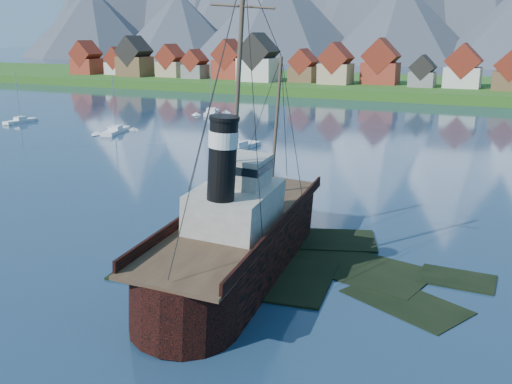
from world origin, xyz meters
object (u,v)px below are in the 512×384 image
at_px(sailboat_b, 21,122).
at_px(sailboat_c, 211,113).
at_px(tugboat_wreck, 247,231).
at_px(sailboat_f, 238,148).
at_px(sailboat_a, 116,131).

relative_size(sailboat_b, sailboat_c, 0.92).
bearing_deg(tugboat_wreck, sailboat_b, 140.74).
height_order(sailboat_c, sailboat_f, sailboat_c).
distance_m(tugboat_wreck, sailboat_b, 98.81).
bearing_deg(sailboat_c, tugboat_wreck, -79.81).
xyz_separation_m(sailboat_a, sailboat_b, (-28.42, 1.40, 0.01)).
xyz_separation_m(tugboat_wreck, sailboat_f, (-24.66, 45.70, -2.93)).
bearing_deg(sailboat_a, sailboat_b, 160.68).
height_order(tugboat_wreck, sailboat_a, tugboat_wreck).
distance_m(tugboat_wreck, sailboat_c, 98.32).
xyz_separation_m(sailboat_c, sailboat_f, (27.20, -37.77, -0.02)).
xyz_separation_m(sailboat_a, sailboat_c, (3.71, 32.89, 0.02)).
bearing_deg(tugboat_wreck, sailboat_f, 110.84).
relative_size(sailboat_a, sailboat_b, 1.01).
bearing_deg(sailboat_b, sailboat_c, 47.32).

